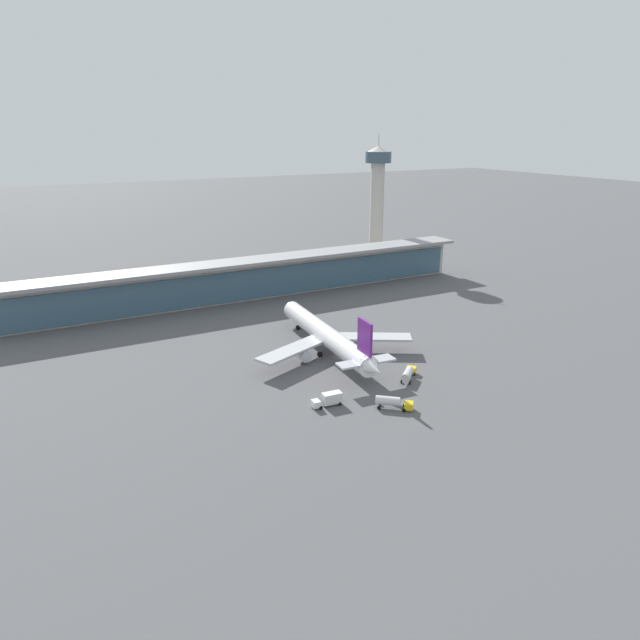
{
  "coord_description": "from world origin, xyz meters",
  "views": [
    {
      "loc": [
        -76.13,
        -129.03,
        61.5
      ],
      "look_at": [
        0.0,
        12.11,
        7.61
      ],
      "focal_mm": 32.14,
      "sensor_mm": 36.0,
      "label": 1
    }
  ],
  "objects_px": {
    "service_truck_near_nose_yellow": "(392,402)",
    "safety_cone_alpha": "(410,366)",
    "airliner_on_stand": "(327,336)",
    "service_truck_mid_apron_yellow": "(408,373)",
    "service_truck_under_wing_white": "(329,399)",
    "control_tower": "(377,194)"
  },
  "relations": [
    {
      "from": "airliner_on_stand",
      "to": "service_truck_mid_apron_yellow",
      "type": "height_order",
      "value": "airliner_on_stand"
    },
    {
      "from": "airliner_on_stand",
      "to": "service_truck_under_wing_white",
      "type": "bearing_deg",
      "value": -118.34
    },
    {
      "from": "service_truck_under_wing_white",
      "to": "safety_cone_alpha",
      "type": "distance_m",
      "value": 32.0
    },
    {
      "from": "airliner_on_stand",
      "to": "service_truck_near_nose_yellow",
      "type": "height_order",
      "value": "airliner_on_stand"
    },
    {
      "from": "service_truck_near_nose_yellow",
      "to": "safety_cone_alpha",
      "type": "height_order",
      "value": "service_truck_near_nose_yellow"
    },
    {
      "from": "airliner_on_stand",
      "to": "service_truck_mid_apron_yellow",
      "type": "distance_m",
      "value": 27.76
    },
    {
      "from": "service_truck_under_wing_white",
      "to": "service_truck_mid_apron_yellow",
      "type": "bearing_deg",
      "value": 7.3
    },
    {
      "from": "control_tower",
      "to": "safety_cone_alpha",
      "type": "distance_m",
      "value": 133.4
    },
    {
      "from": "service_truck_near_nose_yellow",
      "to": "service_truck_under_wing_white",
      "type": "bearing_deg",
      "value": 145.73
    },
    {
      "from": "service_truck_near_nose_yellow",
      "to": "service_truck_under_wing_white",
      "type": "xyz_separation_m",
      "value": [
        -12.14,
        8.27,
        -0.02
      ]
    },
    {
      "from": "airliner_on_stand",
      "to": "service_truck_mid_apron_yellow",
      "type": "relative_size",
      "value": 7.82
    },
    {
      "from": "service_truck_mid_apron_yellow",
      "to": "safety_cone_alpha",
      "type": "height_order",
      "value": "service_truck_mid_apron_yellow"
    },
    {
      "from": "service_truck_mid_apron_yellow",
      "to": "control_tower",
      "type": "xyz_separation_m",
      "value": [
        68.85,
        119.12,
        30.44
      ]
    },
    {
      "from": "service_truck_mid_apron_yellow",
      "to": "service_truck_near_nose_yellow",
      "type": "bearing_deg",
      "value": -138.72
    },
    {
      "from": "airliner_on_stand",
      "to": "safety_cone_alpha",
      "type": "relative_size",
      "value": 88.79
    },
    {
      "from": "service_truck_under_wing_white",
      "to": "safety_cone_alpha",
      "type": "height_order",
      "value": "service_truck_under_wing_white"
    },
    {
      "from": "service_truck_under_wing_white",
      "to": "service_truck_mid_apron_yellow",
      "type": "xyz_separation_m",
      "value": [
        25.24,
        3.23,
        0.02
      ]
    },
    {
      "from": "control_tower",
      "to": "safety_cone_alpha",
      "type": "height_order",
      "value": "control_tower"
    },
    {
      "from": "service_truck_mid_apron_yellow",
      "to": "control_tower",
      "type": "distance_m",
      "value": 140.92
    },
    {
      "from": "service_truck_under_wing_white",
      "to": "service_truck_mid_apron_yellow",
      "type": "distance_m",
      "value": 25.44
    },
    {
      "from": "airliner_on_stand",
      "to": "service_truck_near_nose_yellow",
      "type": "distance_m",
      "value": 37.65
    },
    {
      "from": "service_truck_near_nose_yellow",
      "to": "safety_cone_alpha",
      "type": "relative_size",
      "value": 11.41
    }
  ]
}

